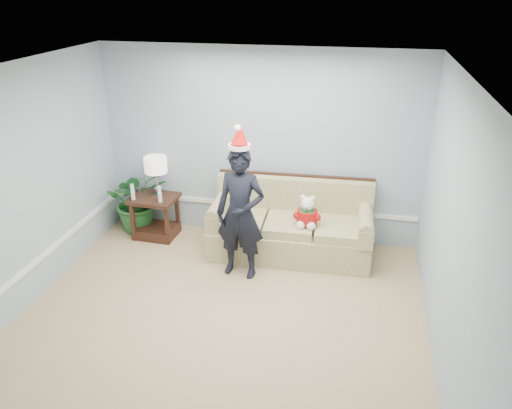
{
  "coord_description": "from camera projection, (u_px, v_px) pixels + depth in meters",
  "views": [
    {
      "loc": [
        1.34,
        -4.0,
        3.48
      ],
      "look_at": [
        0.15,
        1.55,
        0.9
      ],
      "focal_mm": 35.0,
      "sensor_mm": 36.0,
      "label": 1
    }
  ],
  "objects": [
    {
      "name": "santa_hat",
      "position": [
        240.0,
        137.0,
        5.72
      ],
      "size": [
        0.28,
        0.31,
        0.31
      ],
      "rotation": [
        0.0,
        0.0,
        0.05
      ],
      "color": "white",
      "rests_on": "man"
    },
    {
      "name": "room_shell",
      "position": [
        206.0,
        226.0,
        4.69
      ],
      "size": [
        4.54,
        5.04,
        2.74
      ],
      "color": "tan",
      "rests_on": "ground"
    },
    {
      "name": "candle_pair",
      "position": [
        146.0,
        194.0,
        6.98
      ],
      "size": [
        0.46,
        0.06,
        0.23
      ],
      "color": "silver",
      "rests_on": "side_table"
    },
    {
      "name": "wainscot_trim",
      "position": [
        148.0,
        239.0,
        6.34
      ],
      "size": [
        4.49,
        4.99,
        0.06
      ],
      "color": "white",
      "rests_on": "room_shell"
    },
    {
      "name": "man",
      "position": [
        240.0,
        214.0,
        6.11
      ],
      "size": [
        0.66,
        0.47,
        1.69
      ],
      "primitive_type": "imported",
      "rotation": [
        0.0,
        0.0,
        -0.11
      ],
      "color": "black",
      "rests_on": "room_shell"
    },
    {
      "name": "houseplant",
      "position": [
        138.0,
        200.0,
        7.4
      ],
      "size": [
        1.12,
        1.08,
        0.96
      ],
      "primitive_type": "imported",
      "rotation": [
        0.0,
        0.0,
        0.54
      ],
      "color": "#21612A",
      "rests_on": "room_shell"
    },
    {
      "name": "side_table",
      "position": [
        156.0,
        221.0,
        7.29
      ],
      "size": [
        0.67,
        0.57,
        0.62
      ],
      "rotation": [
        0.0,
        0.0,
        -0.05
      ],
      "color": "#381D14",
      "rests_on": "room_shell"
    },
    {
      "name": "table_lamp",
      "position": [
        156.0,
        166.0,
        7.02
      ],
      "size": [
        0.32,
        0.32,
        0.58
      ],
      "color": "silver",
      "rests_on": "side_table"
    },
    {
      "name": "teddy_bear",
      "position": [
        307.0,
        215.0,
        6.45
      ],
      "size": [
        0.27,
        0.3,
        0.43
      ],
      "rotation": [
        0.0,
        0.0,
        -0.01
      ],
      "color": "white",
      "rests_on": "sofa"
    },
    {
      "name": "sofa",
      "position": [
        291.0,
        228.0,
        6.83
      ],
      "size": [
        2.19,
        1.0,
        1.01
      ],
      "rotation": [
        0.0,
        0.0,
        0.04
      ],
      "color": "brown",
      "rests_on": "room_shell"
    }
  ]
}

